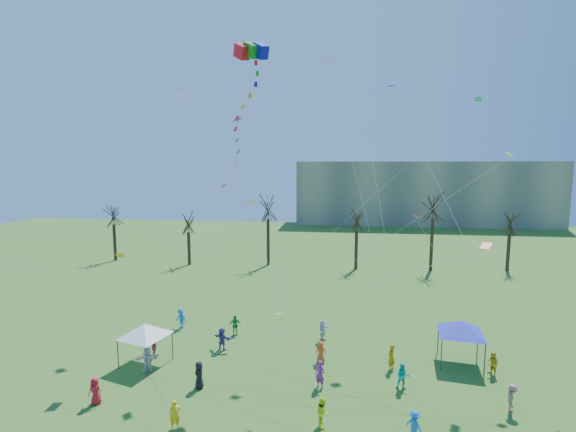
# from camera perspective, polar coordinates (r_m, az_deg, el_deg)

# --- Properties ---
(distant_building) EXTENTS (60.00, 14.00, 15.00)m
(distant_building) POSITION_cam_1_polar(r_m,az_deg,el_deg) (102.81, 18.52, 3.14)
(distant_building) COLOR gray
(distant_building) RESTS_ON ground
(bare_tree_row) EXTENTS (69.24, 7.88, 11.10)m
(bare_tree_row) POSITION_cam_1_polar(r_m,az_deg,el_deg) (55.06, 12.46, -0.31)
(bare_tree_row) COLOR black
(bare_tree_row) RESTS_ON ground
(big_box_kite) EXTENTS (3.35, 6.43, 21.59)m
(big_box_kite) POSITION_cam_1_polar(r_m,az_deg,el_deg) (24.78, -5.99, 12.54)
(big_box_kite) COLOR red
(big_box_kite) RESTS_ON ground
(canopy_tent_white) EXTENTS (3.81, 3.81, 2.98)m
(canopy_tent_white) POSITION_cam_1_polar(r_m,az_deg,el_deg) (30.95, -19.68, -15.01)
(canopy_tent_white) COLOR #3F3F44
(canopy_tent_white) RESTS_ON ground
(canopy_tent_blue) EXTENTS (4.15, 4.15, 3.15)m
(canopy_tent_blue) POSITION_cam_1_polar(r_m,az_deg,el_deg) (31.81, 23.42, -14.29)
(canopy_tent_blue) COLOR #3F3F44
(canopy_tent_blue) RESTS_ON ground
(festival_crowd) EXTENTS (25.36, 14.04, 1.82)m
(festival_crowd) POSITION_cam_1_polar(r_m,az_deg,el_deg) (28.71, 0.36, -20.06)
(festival_crowd) COLOR red
(festival_crowd) RESTS_ON ground
(small_kites_aloft) EXTENTS (27.44, 16.92, 30.85)m
(small_kites_aloft) POSITION_cam_1_polar(r_m,az_deg,el_deg) (29.02, 4.68, 5.76)
(small_kites_aloft) COLOR orange
(small_kites_aloft) RESTS_ON ground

